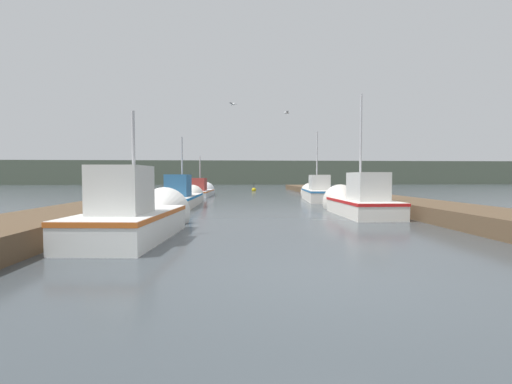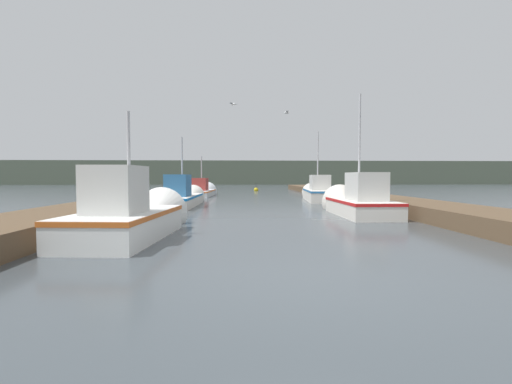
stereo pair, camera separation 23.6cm
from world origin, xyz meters
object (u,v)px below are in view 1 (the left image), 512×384
mooring_piling_0 (327,191)px  fishing_boat_1 (357,202)px  fishing_boat_0 (139,216)px  channel_buoy (254,190)px  fishing_boat_4 (201,191)px  fishing_boat_3 (316,192)px  seagull_1 (287,113)px  fishing_boat_2 (183,197)px  seagull_lead (233,104)px  mooring_piling_1 (324,190)px

mooring_piling_0 → fishing_boat_1: bearing=-98.3°
fishing_boat_0 → channel_buoy: bearing=85.5°
fishing_boat_4 → mooring_piling_0: size_ratio=6.17×
fishing_boat_3 → mooring_piling_0: fishing_boat_3 is taller
seagull_1 → fishing_boat_2: bearing=-93.5°
fishing_boat_1 → fishing_boat_4: 15.38m
fishing_boat_3 → seagull_lead: size_ratio=12.54×
mooring_piling_0 → fishing_boat_2: bearing=-149.1°
mooring_piling_1 → seagull_lead: bearing=-142.1°
fishing_boat_1 → channel_buoy: (-2.92, 21.37, -0.35)m
fishing_boat_2 → channel_buoy: fishing_boat_2 is taller
fishing_boat_0 → mooring_piling_1: (8.55, 15.06, 0.06)m
channel_buoy → seagull_lead: (-1.95, -15.66, 5.25)m
fishing_boat_4 → mooring_piling_0: fishing_boat_4 is taller
fishing_boat_1 → mooring_piling_1: size_ratio=4.73×
seagull_1 → fishing_boat_4: bearing=-150.6°
fishing_boat_2 → channel_buoy: bearing=76.4°
fishing_boat_3 → seagull_lead: 7.47m
fishing_boat_3 → mooring_piling_1: size_ratio=5.88×
fishing_boat_2 → mooring_piling_0: (8.85, 5.30, 0.08)m
fishing_boat_0 → fishing_boat_2: size_ratio=0.75×
mooring_piling_0 → seagull_1: size_ratio=1.84×
fishing_boat_2 → mooring_piling_1: bearing=35.7°
fishing_boat_0 → fishing_boat_2: 9.01m
mooring_piling_1 → seagull_lead: seagull_lead is taller
fishing_boat_4 → seagull_lead: seagull_lead is taller
mooring_piling_0 → fishing_boat_0: bearing=-120.9°
seagull_lead → seagull_1: 3.15m
fishing_boat_2 → mooring_piling_0: fishing_boat_2 is taller
fishing_boat_0 → fishing_boat_3: (7.40, 12.46, 0.00)m
fishing_boat_2 → channel_buoy: 17.40m
fishing_boat_1 → channel_buoy: fishing_boat_1 is taller
fishing_boat_0 → seagull_lead: bearing=82.3°
mooring_piling_0 → seagull_lead: 9.00m
fishing_boat_2 → fishing_boat_3: 8.42m
fishing_boat_2 → seagull_1: bearing=-1.6°
fishing_boat_0 → fishing_boat_3: bearing=64.1°
fishing_boat_1 → channel_buoy: bearing=97.9°
fishing_boat_1 → seagull_lead: size_ratio=10.08×
fishing_boat_0 → channel_buoy: fishing_boat_0 is taller
fishing_boat_1 → mooring_piling_0: size_ratio=5.03×
mooring_piling_1 → mooring_piling_0: bearing=-88.3°
mooring_piling_0 → seagull_1: bearing=-122.8°
fishing_boat_4 → seagull_1: bearing=-57.6°
fishing_boat_3 → fishing_boat_2: bearing=-150.5°
channel_buoy → seagull_1: seagull_1 is taller
fishing_boat_1 → fishing_boat_3: bearing=88.2°
fishing_boat_1 → fishing_boat_4: bearing=119.0°
fishing_boat_2 → mooring_piling_0: 10.32m
fishing_boat_2 → fishing_boat_3: (7.68, 3.45, 0.05)m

